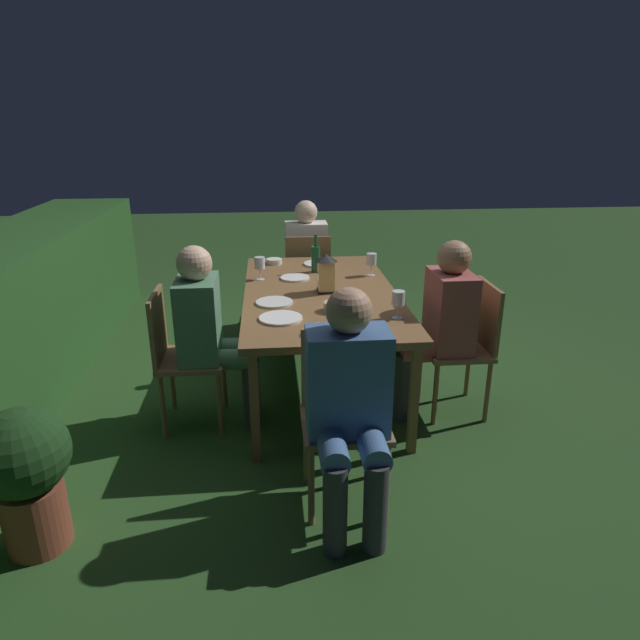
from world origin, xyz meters
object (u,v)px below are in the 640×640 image
Objects in this scene: plate_d at (274,302)px; bowl_salad at (359,329)px; dining_table at (320,297)px; chair_head_near at (343,408)px; chair_head_far at (307,276)px; person_in_blue at (349,400)px; chair_side_right_a at (180,352)px; bowl_olives at (319,330)px; person_in_cream at (306,255)px; bowl_bread at (335,306)px; wine_glass_a at (371,260)px; person_in_rust at (439,321)px; potted_plant_by_hedge at (26,471)px; chair_side_left_a at (467,342)px; person_in_green at (210,328)px; plate_b at (281,318)px; wine_glass_b at (398,299)px; green_bottle_on_table at (316,258)px; bowl_dip at (274,261)px; lantern_centerpiece at (326,271)px; wine_glass_c at (260,264)px; plate_a at (319,264)px; plate_c at (295,278)px.

bowl_salad is at bearing -141.72° from plate_d.
chair_head_near reaches higher than dining_table.
chair_head_far is 0.76× the size of person_in_blue.
chair_side_right_a reaches higher than bowl_olives.
bowl_bread is at bearing -178.48° from person_in_cream.
bowl_salad is at bearing 166.56° from wine_glass_a.
person_in_rust reaches higher than potted_plant_by_hedge.
chair_side_left_a is 6.41× the size of bowl_bread.
person_in_rust and person_in_green have the same top height.
wine_glass_a is 1.16m from plate_b.
plate_d is (-0.25, 0.32, 0.05)m from dining_table.
person_in_green is at bearing 82.01° from wine_glass_b.
person_in_blue reaches higher than green_bottle_on_table.
chair_side_left_a is at bearing -69.26° from bowl_olives.
wine_glass_a is at bearing -120.18° from bowl_dip.
person_in_green reaches higher than wine_glass_a.
green_bottle_on_table is 1.10m from plate_b.
lantern_centerpiece is 0.55m from wine_glass_a.
person_in_blue is at bearing -172.26° from bowl_olives.
person_in_cream is 1.00× the size of person_in_green.
green_bottle_on_table reaches higher than wine_glass_b.
chair_side_right_a is 0.95m from bowl_olives.
plate_b is (-0.11, 1.20, 0.24)m from chair_side_left_a.
wine_glass_a is at bearing -87.37° from wine_glass_c.
bowl_dip is at bearing 44.77° from chair_side_left_a.
person_in_rust is 1.00× the size of person_in_blue.
person_in_cream is 1.17m from wine_glass_a.
wine_glass_b reaches higher than dining_table.
bowl_olives reaches higher than plate_d.
potted_plant_by_hedge is at bearing 153.65° from chair_side_right_a.
green_bottle_on_table reaches higher than wine_glass_a.
person_in_blue is 6.80× the size of wine_glass_c.
dining_table is 0.44m from bowl_bread.
bowl_olives reaches higher than plate_b.
chair_head_far reaches higher than bowl_bread.
bowl_bread is at bearing -116.26° from plate_d.
wine_glass_c reaches higher than chair_head_far.
wine_glass_b is at bearing 179.09° from wine_glass_a.
person_in_cream reaches higher than plate_b.
green_bottle_on_table reaches higher than chair_side_right_a.
plate_d is 0.62m from bowl_olives.
chair_side_left_a is 0.90m from bowl_bread.
plate_a is at bearing -1.53° from lantern_centerpiece.
potted_plant_by_hedge is at bearing 152.30° from chair_head_far.
green_bottle_on_table is (1.93, -0.01, 0.19)m from person_in_blue.
person_in_green is 1.41m from wine_glass_a.
wine_glass_a is at bearing -0.91° from wine_glass_b.
plate_c is at bearing -35.16° from potted_plant_by_hedge.
person_in_green reaches higher than dining_table.
wine_glass_a reaches higher than dining_table.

